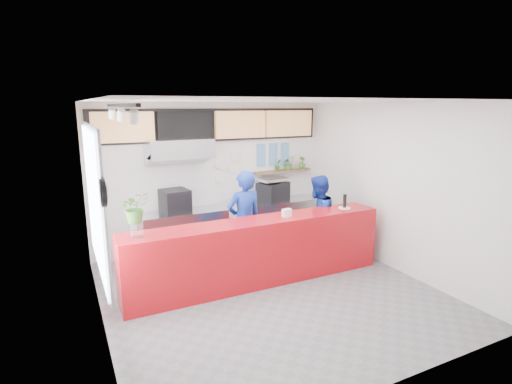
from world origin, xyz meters
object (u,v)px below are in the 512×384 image
object	(u,v)px
service_counter	(259,252)
staff_center	(244,221)
staff_right	(317,218)
pepper_mill	(345,201)
espresso_machine	(273,192)
panini_oven	(175,201)

from	to	relation	value
service_counter	staff_center	size ratio (longest dim) A/B	2.45
staff_center	service_counter	bearing A→B (deg)	85.65
staff_right	pepper_mill	bearing A→B (deg)	88.07
espresso_machine	pepper_mill	xyz separation A→B (m)	(0.49, -1.82, 0.13)
service_counter	espresso_machine	xyz separation A→B (m)	(1.25, 1.80, 0.55)
espresso_machine	staff_center	distance (m)	1.74
espresso_machine	staff_right	size ratio (longest dim) A/B	0.39
espresso_machine	staff_right	distance (m)	1.39
staff_center	staff_right	distance (m)	1.49
espresso_machine	pepper_mill	distance (m)	1.89
service_counter	espresso_machine	world-z (taller)	espresso_machine
pepper_mill	panini_oven	bearing A→B (deg)	145.53
staff_right	panini_oven	bearing A→B (deg)	-59.21
panini_oven	staff_center	world-z (taller)	staff_center
staff_center	staff_right	xyz separation A→B (m)	(1.48, -0.14, -0.09)
espresso_machine	pepper_mill	bearing A→B (deg)	-95.50
panini_oven	staff_center	size ratio (longest dim) A/B	0.27
panini_oven	espresso_machine	xyz separation A→B (m)	(2.16, 0.00, -0.02)
pepper_mill	staff_center	bearing A→B (deg)	160.37
service_counter	staff_right	xyz separation A→B (m)	(1.49, 0.45, 0.27)
panini_oven	staff_right	bearing A→B (deg)	-36.50
service_counter	espresso_machine	distance (m)	2.26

